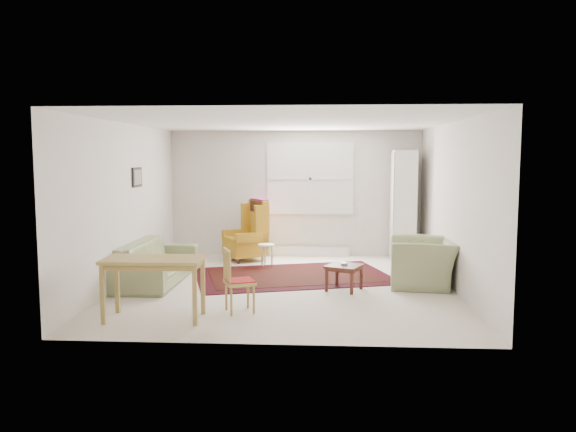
# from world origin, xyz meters

# --- Properties ---
(room) EXTENTS (5.04, 5.54, 2.51)m
(room) POSITION_xyz_m (0.02, 0.21, 1.26)
(room) COLOR beige
(room) RESTS_ON ground
(rug) EXTENTS (3.60, 2.82, 0.03)m
(rug) POSITION_xyz_m (0.06, 0.69, 0.02)
(rug) COLOR black
(rug) RESTS_ON ground
(sofa) EXTENTS (0.88, 2.20, 0.88)m
(sofa) POSITION_xyz_m (-2.10, 0.20, 0.44)
(sofa) COLOR #81895B
(sofa) RESTS_ON ground
(armchair) EXTENTS (1.10, 1.22, 0.87)m
(armchair) POSITION_xyz_m (2.10, 0.14, 0.43)
(armchair) COLOR #81895B
(armchair) RESTS_ON ground
(wingback_chair) EXTENTS (0.98, 0.96, 1.18)m
(wingback_chair) POSITION_xyz_m (-0.94, 2.06, 0.59)
(wingback_chair) COLOR #BA861C
(wingback_chair) RESTS_ON ground
(coffee_table) EXTENTS (0.62, 0.62, 0.39)m
(coffee_table) POSITION_xyz_m (0.87, -0.26, 0.19)
(coffee_table) COLOR #471E15
(coffee_table) RESTS_ON ground
(stool) EXTENTS (0.35, 0.35, 0.40)m
(stool) POSITION_xyz_m (-0.47, 1.58, 0.20)
(stool) COLOR white
(stool) RESTS_ON ground
(cabinet) EXTENTS (0.47, 0.85, 2.10)m
(cabinet) POSITION_xyz_m (2.10, 2.35, 1.05)
(cabinet) COLOR white
(cabinet) RESTS_ON ground
(desk) EXTENTS (1.21, 0.62, 0.76)m
(desk) POSITION_xyz_m (-1.51, -1.89, 0.38)
(desk) COLOR #A88D44
(desk) RESTS_ON ground
(desk_chair) EXTENTS (0.47, 0.47, 0.82)m
(desk_chair) POSITION_xyz_m (-0.51, -1.52, 0.41)
(desk_chair) COLOR #A88D44
(desk_chair) RESTS_ON ground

